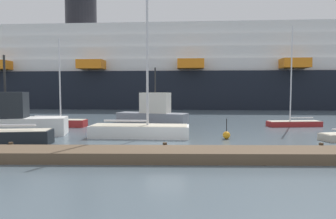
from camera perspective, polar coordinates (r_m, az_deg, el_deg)
The scene contains 9 objects.
ground_plane at distance 19.12m, azimuth -0.42°, elevation -7.05°, with size 600.00×600.00×0.00m, color #4C5B66.
dock_pier at distance 15.56m, azimuth -0.71°, elevation -8.53°, with size 21.61×2.56×0.66m.
sailboat_0 at distance 31.21m, azimuth -20.52°, elevation -2.21°, with size 5.95×1.79×8.49m.
sailboat_2 at distance 31.90m, azimuth 22.87°, elevation -2.17°, with size 5.31×1.82×9.73m.
sailboat_3 at distance 22.79m, azimuth -5.37°, elevation -3.74°, with size 7.55×2.62×12.45m.
fishing_boat_0 at distance 32.68m, azimuth -2.82°, elevation -0.47°, with size 8.02×4.55×5.99m.
fishing_boat_1 at distance 26.46m, azimuth -27.87°, elevation -1.85°, with size 8.45×3.86×6.27m.
channel_buoy_2 at distance 22.38m, azimuth 11.08°, elevation -4.78°, with size 0.55×0.55×1.49m.
cruise_ship at distance 62.65m, azimuth 4.08°, elevation 7.10°, with size 128.36×25.43×22.58m.
Camera 1 is at (0.40, -18.77, 3.59)m, focal length 31.99 mm.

